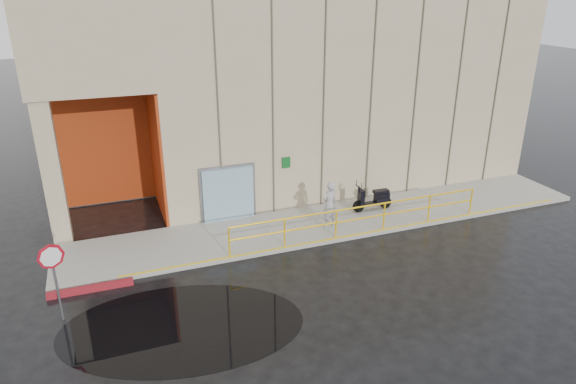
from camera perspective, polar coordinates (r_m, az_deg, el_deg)
name	(u,v)px	position (r m, az deg, el deg)	size (l,w,h in m)	color
ground	(276,310)	(14.54, -1.29, -12.93)	(120.00, 120.00, 0.00)	black
sidewalk	(337,220)	(19.46, 5.44, -3.16)	(20.00, 3.00, 0.15)	#9A978C
building	(301,80)	(24.34, 1.43, 12.29)	(20.00, 10.17, 8.00)	tan
guardrail	(360,219)	(18.23, 8.06, -3.00)	(9.56, 0.06, 1.03)	yellow
person	(330,205)	(18.44, 4.64, -1.40)	(0.63, 0.41, 1.73)	#A09FA3
scooter	(373,193)	(20.08, 9.47, -0.06)	(1.65, 0.58, 1.27)	black
stop_sign	(53,265)	(14.52, -24.68, -7.39)	(0.66, 0.27, 2.28)	#5E5F63
red_curb	(91,289)	(16.29, -21.06, -9.99)	(2.40, 0.18, 0.18)	maroon
puddle	(183,326)	(14.20, -11.63, -14.39)	(6.39, 3.93, 0.01)	black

